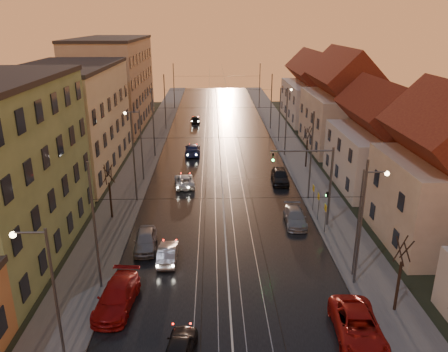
{
  "coord_description": "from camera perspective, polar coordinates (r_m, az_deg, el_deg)",
  "views": [
    {
      "loc": [
        -1.01,
        -16.4,
        17.12
      ],
      "look_at": [
        0.06,
        22.49,
        3.14
      ],
      "focal_mm": 35.0,
      "sensor_mm": 36.0,
      "label": 1
    }
  ],
  "objects": [
    {
      "name": "street_lamp_0",
      "position": [
        23.53,
        -22.05,
        -13.19
      ],
      "size": [
        1.75,
        0.32,
        8.0
      ],
      "color": "#595B60",
      "rests_on": "ground"
    },
    {
      "name": "catenary_pole_l_4",
      "position": [
        71.92,
        -7.72,
        9.48
      ],
      "size": [
        0.16,
        0.16,
        9.0
      ],
      "primitive_type": "cylinder",
      "color": "#595B60",
      "rests_on": "ground"
    },
    {
      "name": "catenary_pole_l_1",
      "position": [
        29.36,
        -16.51,
        -6.58
      ],
      "size": [
        0.16,
        0.16,
        9.0
      ],
      "primitive_type": "cylinder",
      "color": "#595B60",
      "rests_on": "ground"
    },
    {
      "name": "parked_right_0",
      "position": [
        27.15,
        17.08,
        -18.3
      ],
      "size": [
        2.88,
        5.64,
        1.52
      ],
      "primitive_type": "imported",
      "rotation": [
        0.0,
        0.0,
        -0.07
      ],
      "color": "#A81510",
      "rests_on": "ground"
    },
    {
      "name": "catenary_pole_r_4",
      "position": [
        72.16,
        6.18,
        9.58
      ],
      "size": [
        0.16,
        0.16,
        9.0
      ],
      "primitive_type": "cylinder",
      "color": "#595B60",
      "rests_on": "ground"
    },
    {
      "name": "parked_right_1",
      "position": [
        39.27,
        9.26,
        -5.32
      ],
      "size": [
        2.01,
        4.51,
        1.29
      ],
      "primitive_type": "imported",
      "rotation": [
        0.0,
        0.0,
        -0.05
      ],
      "color": "gray",
      "rests_on": "ground"
    },
    {
      "name": "apartment_left_2",
      "position": [
        54.18,
        -19.41,
        6.8
      ],
      "size": [
        10.0,
        20.0,
        12.0
      ],
      "primitive_type": "cube",
      "color": "beige",
      "rests_on": "ground"
    },
    {
      "name": "street_lamp_2",
      "position": [
        48.66,
        -11.15,
        4.83
      ],
      "size": [
        1.75,
        0.32,
        8.0
      ],
      "color": "#595B60",
      "rests_on": "ground"
    },
    {
      "name": "catenary_pole_l_2",
      "position": [
        43.0,
        -11.69,
        2.28
      ],
      "size": [
        0.16,
        0.16,
        9.0
      ],
      "primitive_type": "cylinder",
      "color": "#595B60",
      "rests_on": "ground"
    },
    {
      "name": "bare_tree_1",
      "position": [
        29.01,
        21.93,
        -12.13
      ],
      "size": [
        1.09,
        1.09,
        5.11
      ],
      "color": "black",
      "rests_on": "ground"
    },
    {
      "name": "driving_car_2",
      "position": [
        47.55,
        -5.2,
        -0.64
      ],
      "size": [
        2.53,
        4.59,
        1.22
      ],
      "primitive_type": "imported",
      "rotation": [
        0.0,
        0.0,
        3.26
      ],
      "color": "silver",
      "rests_on": "ground"
    },
    {
      "name": "tram_rail_0",
      "position": [
        58.93,
        -2.68,
        2.91
      ],
      "size": [
        0.06,
        120.0,
        0.03
      ],
      "primitive_type": "cube",
      "color": "gray",
      "rests_on": "road"
    },
    {
      "name": "tram_rail_2",
      "position": [
        58.95,
        0.22,
        2.94
      ],
      "size": [
        0.06,
        120.0,
        0.03
      ],
      "primitive_type": "cube",
      "color": "gray",
      "rests_on": "road"
    },
    {
      "name": "catenary_pole_r_3",
      "position": [
        57.62,
        8.12,
        6.91
      ],
      "size": [
        0.16,
        0.16,
        9.0
      ],
      "primitive_type": "cylinder",
      "color": "#595B60",
      "rests_on": "ground"
    },
    {
      "name": "street_lamp_1",
      "position": [
        30.8,
        17.8,
        -4.65
      ],
      "size": [
        1.75,
        0.32,
        8.0
      ],
      "color": "#595B60",
      "rests_on": "ground"
    },
    {
      "name": "tram_rail_3",
      "position": [
        59.01,
        1.61,
        2.95
      ],
      "size": [
        0.06,
        120.0,
        0.03
      ],
      "primitive_type": "cube",
      "color": "gray",
      "rests_on": "road"
    },
    {
      "name": "road",
      "position": [
        58.94,
        -0.53,
        2.9
      ],
      "size": [
        16.0,
        120.0,
        0.04
      ],
      "primitive_type": "cube",
      "color": "black",
      "rests_on": "ground"
    },
    {
      "name": "catenary_pole_l_3",
      "position": [
        57.32,
        -9.22,
        6.79
      ],
      "size": [
        0.16,
        0.16,
        9.0
      ],
      "primitive_type": "cylinder",
      "color": "#595B60",
      "rests_on": "ground"
    },
    {
      "name": "catenary_pole_r_1",
      "position": [
        29.94,
        17.41,
        -6.14
      ],
      "size": [
        0.16,
        0.16,
        9.0
      ],
      "primitive_type": "cylinder",
      "color": "#595B60",
      "rests_on": "ground"
    },
    {
      "name": "parked_left_3",
      "position": [
        35.31,
        -10.21,
        -8.25
      ],
      "size": [
        2.0,
        4.36,
        1.45
      ],
      "primitive_type": "imported",
      "rotation": [
        0.0,
        0.0,
        0.07
      ],
      "color": "gray",
      "rests_on": "ground"
    },
    {
      "name": "house_right_4",
      "position": [
        80.38,
        11.59,
        10.73
      ],
      "size": [
        9.18,
        16.32,
        10.0
      ],
      "color": "beige",
      "rests_on": "ground"
    },
    {
      "name": "driving_car_0",
      "position": [
        25.03,
        -5.83,
        -21.48
      ],
      "size": [
        2.04,
        4.01,
        1.31
      ],
      "primitive_type": "imported",
      "rotation": [
        0.0,
        0.0,
        3.01
      ],
      "color": "black",
      "rests_on": "ground"
    },
    {
      "name": "parked_right_2",
      "position": [
        48.73,
        7.32,
        -0.0
      ],
      "size": [
        2.07,
        4.64,
        1.55
      ],
      "primitive_type": "imported",
      "rotation": [
        0.0,
        0.0,
        -0.05
      ],
      "color": "black",
      "rests_on": "ground"
    },
    {
      "name": "apartment_left_3",
      "position": [
        76.87,
        -14.25,
        11.61
      ],
      "size": [
        10.0,
        24.0,
        14.0
      ],
      "primitive_type": "cube",
      "color": "tan",
      "rests_on": "ground"
    },
    {
      "name": "street_lamp_3",
      "position": [
        64.38,
        7.57,
        8.64
      ],
      "size": [
        1.75,
        0.32,
        8.0
      ],
      "color": "#595B60",
      "rests_on": "ground"
    },
    {
      "name": "parked_left_2",
      "position": [
        29.13,
        -13.81,
        -15.06
      ],
      "size": [
        2.56,
        5.37,
        1.51
      ],
      "primitive_type": "imported",
      "rotation": [
        0.0,
        0.0,
        -0.09
      ],
      "color": "maroon",
      "rests_on": "ground"
    },
    {
      "name": "driving_car_4",
      "position": [
        77.33,
        -3.74,
        7.41
      ],
      "size": [
        1.71,
        3.77,
        1.26
      ],
      "primitive_type": "imported",
      "rotation": [
        0.0,
        0.0,
        3.2
      ],
      "color": "black",
      "rests_on": "ground"
    },
    {
      "name": "tram_rail_1",
      "position": [
        58.92,
        -1.28,
        2.92
      ],
      "size": [
        0.06,
        120.0,
        0.03
      ],
      "primitive_type": "cube",
      "color": "gray",
      "rests_on": "road"
    },
    {
      "name": "house_right_1",
      "position": [
        38.03,
        26.78,
        -0.3
      ],
      "size": [
        8.67,
        10.2,
        10.8
      ],
      "color": "tan",
      "rests_on": "ground"
    },
    {
      "name": "house_right_2",
      "position": [
        49.51,
        19.86,
        3.97
      ],
      "size": [
        9.18,
        12.24,
        9.2
      ],
      "color": "beige",
      "rests_on": "ground"
    },
    {
      "name": "traffic_light_mast",
      "position": [
        37.69,
        12.33,
        -0.11
      ],
      "size": [
        5.3,
        0.32,
        7.2
      ],
      "color": "#595B60",
      "rests_on": "ground"
    },
    {
      "name": "sidewalk_right",
      "position": [
        59.93,
        9.08,
        2.99
      ],
      "size": [
        4.0,
        120.0,
        0.15
      ],
      "primitive_type": "cube",
      "color": "#4C4C4C",
      "rests_on": "ground"
    },
    {
      "name": "bare_tree_2",
      "position": [
        53.71,
        10.77,
        3.6
      ],
      "size": [
        1.09,
        1.09,
        5.11
      ],
      "color": "black",
      "rests_on": "ground"
    },
    {
      "name": "house_right_3",
      "position": [
        63.09,
        15.21,
        8.75
      ],
      "size": [
        9.18,
        14.28,
        11.5
      ],
      "color": "tan",
      "rests_on": "ground"
    },
    {
      "name": "driving_car_1",
      "position": [
        33.43,
        -7.38,
        -9.97
      ],
      "size": [
        1.34,
        3.83,
        1.26
      ],
      "primitive_type": "imported",
      "rotation": [
        0.0,
        0.0,
        3.14
      ],
      "color": "#9B9BA0",
      "rests_on": "ground"
    },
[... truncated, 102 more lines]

